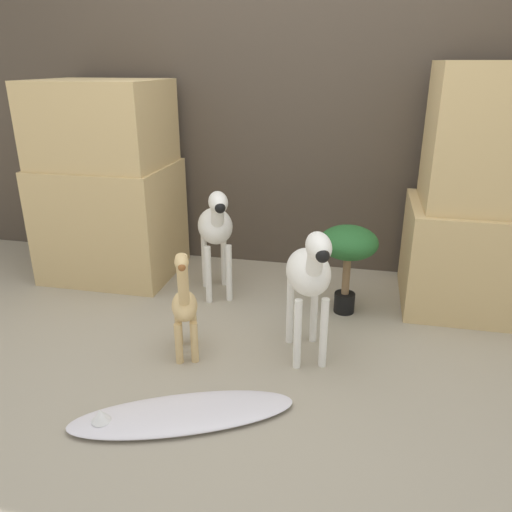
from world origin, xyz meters
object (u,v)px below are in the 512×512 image
Objects in this scene: zebra_left at (216,227)px; giraffe_figurine at (184,305)px; surfboard at (181,414)px; potted_palm_front at (348,248)px; zebra_right at (310,273)px.

giraffe_figurine is (0.05, -0.69, -0.17)m from zebra_left.
giraffe_figurine reaches higher than surfboard.
potted_palm_front is 1.29m from surfboard.
zebra_left is (-0.62, 0.58, 0.00)m from zebra_right.
giraffe_figurine is (-0.57, -0.12, -0.17)m from zebra_right.
zebra_left is 1.23m from surfboard.
zebra_left is at bearing 93.93° from giraffe_figurine.
giraffe_figurine is 0.98m from potted_palm_front.
giraffe_figurine is 0.53m from surfboard.
zebra_right is 0.83m from surfboard.
potted_palm_front is (0.78, -0.05, -0.05)m from zebra_left.
potted_palm_front is at bearing 73.41° from zebra_right.
surfboard is at bearing -81.06° from zebra_left.
giraffe_figurine is 0.63× the size of surfboard.
giraffe_figurine is at bearing -86.07° from zebra_left.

